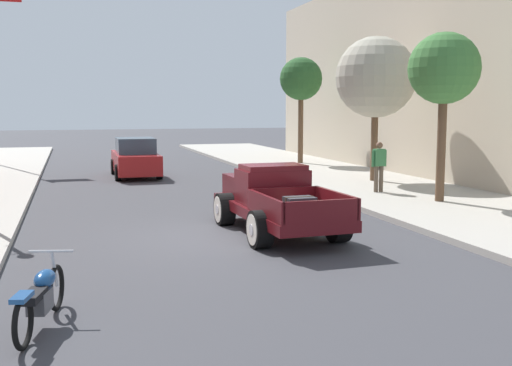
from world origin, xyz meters
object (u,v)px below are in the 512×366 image
object	(u,v)px
hotrod_truck_maroon	(274,199)
pedestrian_sidewalk_right	(379,164)
motorcycle_parked	(41,296)
street_tree_nearest	(444,70)
street_tree_third	(301,80)
street_tree_second	(376,78)
car_background_red	(135,159)

from	to	relation	value
hotrod_truck_maroon	pedestrian_sidewalk_right	size ratio (longest dim) A/B	3.02
motorcycle_parked	street_tree_nearest	bearing A→B (deg)	33.87
motorcycle_parked	street_tree_third	distance (m)	23.64
hotrod_truck_maroon	pedestrian_sidewalk_right	world-z (taller)	pedestrian_sidewalk_right
motorcycle_parked	street_tree_second	bearing A→B (deg)	47.61
motorcycle_parked	street_tree_second	xyz separation A→B (m)	(11.44, 12.53, 3.58)
street_tree_third	pedestrian_sidewalk_right	bearing A→B (deg)	-97.21
pedestrian_sidewalk_right	street_tree_nearest	bearing A→B (deg)	-70.82
hotrod_truck_maroon	street_tree_nearest	xyz separation A→B (m)	(5.89, 2.07, 3.24)
street_tree_nearest	street_tree_second	xyz separation A→B (m)	(0.56, 5.22, 0.03)
hotrod_truck_maroon	car_background_red	world-z (taller)	car_background_red
motorcycle_parked	street_tree_third	bearing A→B (deg)	60.63
car_background_red	street_tree_nearest	size ratio (longest dim) A/B	0.87
pedestrian_sidewalk_right	street_tree_second	distance (m)	4.36
car_background_red	street_tree_third	bearing A→B (deg)	17.06
pedestrian_sidewalk_right	street_tree_third	xyz separation A→B (m)	(1.36, 10.74, 3.18)
motorcycle_parked	pedestrian_sidewalk_right	size ratio (longest dim) A/B	1.26
motorcycle_parked	street_tree_second	world-z (taller)	street_tree_second
car_background_red	street_tree_second	distance (m)	10.42
motorcycle_parked	pedestrian_sidewalk_right	xyz separation A→B (m)	(10.08, 9.60, 0.64)
motorcycle_parked	street_tree_nearest	world-z (taller)	street_tree_nearest
car_background_red	hotrod_truck_maroon	bearing A→B (deg)	-81.03
street_tree_second	street_tree_third	world-z (taller)	street_tree_second
car_background_red	street_tree_nearest	bearing A→B (deg)	-53.02
motorcycle_parked	car_background_red	bearing A→B (deg)	80.35
motorcycle_parked	car_background_red	xyz separation A→B (m)	(3.02, 17.75, 0.33)
hotrod_truck_maroon	street_tree_third	xyz separation A→B (m)	(6.45, 15.10, 3.51)
street_tree_second	pedestrian_sidewalk_right	bearing A→B (deg)	-114.76
pedestrian_sidewalk_right	street_tree_second	bearing A→B (deg)	65.24
street_tree_nearest	street_tree_second	bearing A→B (deg)	83.93
hotrod_truck_maroon	street_tree_nearest	distance (m)	7.03
motorcycle_parked	car_background_red	size ratio (longest dim) A/B	0.48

